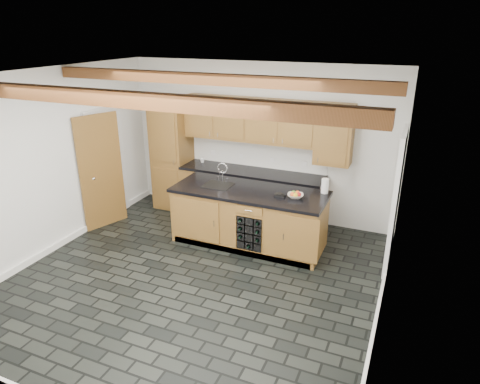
% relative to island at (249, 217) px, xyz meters
% --- Properties ---
extents(ground, '(5.00, 5.00, 0.00)m').
position_rel_island_xyz_m(ground, '(-0.31, -1.28, -0.46)').
color(ground, black).
rests_on(ground, ground).
extents(room_shell, '(5.01, 5.00, 5.00)m').
position_rel_island_xyz_m(room_shell, '(-0.39, -0.75, 1.06)').
color(room_shell, white).
rests_on(room_shell, ground).
extents(back_cabinetry, '(3.65, 0.62, 2.20)m').
position_rel_island_xyz_m(back_cabinetry, '(-0.68, 0.95, 0.51)').
color(back_cabinetry, olive).
rests_on(back_cabinetry, ground).
extents(island, '(2.48, 0.96, 0.93)m').
position_rel_island_xyz_m(island, '(0.00, 0.00, 0.00)').
color(island, olive).
rests_on(island, ground).
extents(faucet, '(0.45, 0.40, 0.34)m').
position_rel_island_xyz_m(faucet, '(-0.56, 0.05, 0.50)').
color(faucet, black).
rests_on(faucet, island).
extents(kitchen_scale, '(0.16, 0.11, 0.05)m').
position_rel_island_xyz_m(kitchen_scale, '(0.52, -0.05, 0.49)').
color(kitchen_scale, black).
rests_on(kitchen_scale, island).
extents(fruit_bowl, '(0.29, 0.29, 0.06)m').
position_rel_island_xyz_m(fruit_bowl, '(0.75, -0.01, 0.49)').
color(fruit_bowl, beige).
rests_on(fruit_bowl, island).
extents(fruit_cluster, '(0.16, 0.17, 0.07)m').
position_rel_island_xyz_m(fruit_cluster, '(0.75, -0.01, 0.53)').
color(fruit_cluster, '#A91617').
rests_on(fruit_cluster, fruit_bowl).
extents(paper_towel, '(0.11, 0.11, 0.23)m').
position_rel_island_xyz_m(paper_towel, '(1.11, 0.36, 0.58)').
color(paper_towel, white).
rests_on(paper_towel, island).
extents(mug, '(0.09, 0.09, 0.08)m').
position_rel_island_xyz_m(mug, '(-1.38, 1.03, 0.50)').
color(mug, white).
rests_on(mug, back_cabinetry).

